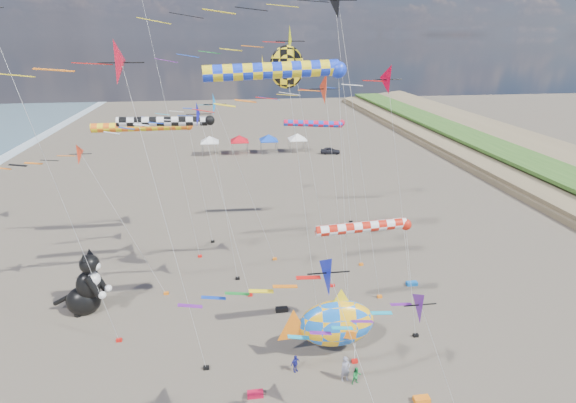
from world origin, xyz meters
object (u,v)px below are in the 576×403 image
(fish_inflatable, at_px, (336,323))
(person_adult, at_px, (345,369))
(parked_car, at_px, (330,151))
(cat_inflatable, at_px, (84,282))
(child_blue, at_px, (295,364))
(child_green, at_px, (357,376))

(fish_inflatable, relative_size, person_adult, 3.91)
(fish_inflatable, height_order, person_adult, fish_inflatable)
(fish_inflatable, distance_m, parked_car, 51.92)
(parked_car, bearing_deg, cat_inflatable, 157.39)
(cat_inflatable, xyz_separation_m, child_blue, (14.15, -8.43, -1.92))
(fish_inflatable, xyz_separation_m, child_green, (0.65, -2.77, -1.75))
(person_adult, xyz_separation_m, child_green, (0.58, -0.37, -0.26))
(person_adult, distance_m, child_blue, 3.04)
(child_green, height_order, parked_car, parked_car)
(cat_inflatable, xyz_separation_m, child_green, (17.54, -9.94, -1.94))
(fish_inflatable, xyz_separation_m, parked_car, (11.52, 50.59, -1.75))
(parked_car, bearing_deg, child_green, 179.07)
(child_green, distance_m, child_blue, 3.72)
(person_adult, height_order, child_green, person_adult)
(person_adult, xyz_separation_m, child_blue, (-2.81, 1.15, -0.24))
(person_adult, bearing_deg, parked_car, 67.45)
(cat_inflatable, distance_m, child_green, 20.25)
(fish_inflatable, xyz_separation_m, child_blue, (-2.74, -1.25, -1.74))
(fish_inflatable, bearing_deg, child_blue, -155.50)
(parked_car, bearing_deg, child_blue, 175.21)
(parked_car, bearing_deg, fish_inflatable, 177.76)
(cat_inflatable, bearing_deg, person_adult, -17.25)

